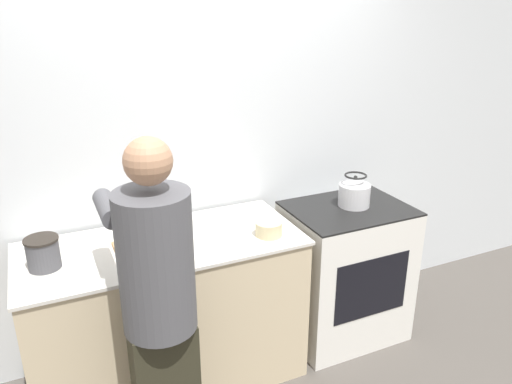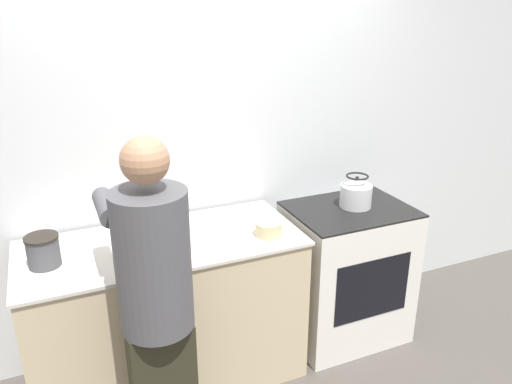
{
  "view_description": "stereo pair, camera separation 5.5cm",
  "coord_description": "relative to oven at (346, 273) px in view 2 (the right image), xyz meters",
  "views": [
    {
      "loc": [
        -0.97,
        -2.11,
        2.15
      ],
      "look_at": [
        0.11,
        0.23,
        1.16
      ],
      "focal_mm": 35.0,
      "sensor_mm": 36.0,
      "label": 1
    },
    {
      "loc": [
        -0.92,
        -2.13,
        2.15
      ],
      "look_at": [
        0.11,
        0.23,
        1.16
      ],
      "focal_mm": 35.0,
      "sensor_mm": 36.0,
      "label": 2
    }
  ],
  "objects": [
    {
      "name": "wall_back",
      "position": [
        -0.79,
        0.44,
        0.84
      ],
      "size": [
        8.0,
        0.05,
        2.6
      ],
      "color": "silver",
      "rests_on": "ground_plane"
    },
    {
      "name": "counter",
      "position": [
        -1.2,
        0.04,
        -0.01
      ],
      "size": [
        1.54,
        0.69,
        0.91
      ],
      "color": "#C6B28E",
      "rests_on": "ground_plane"
    },
    {
      "name": "oven",
      "position": [
        0.0,
        0.0,
        0.0
      ],
      "size": [
        0.75,
        0.58,
        0.93
      ],
      "color": "silver",
      "rests_on": "ground_plane"
    },
    {
      "name": "person",
      "position": [
        -1.35,
        -0.49,
        0.43
      ],
      "size": [
        0.37,
        0.61,
        1.65
      ],
      "color": "#2B291C",
      "rests_on": "ground_plane"
    },
    {
      "name": "cutting_board",
      "position": [
        -1.3,
        0.04,
        0.46
      ],
      "size": [
        0.3,
        0.2,
        0.02
      ],
      "color": "#A87A4C",
      "rests_on": "counter"
    },
    {
      "name": "knife",
      "position": [
        -1.33,
        0.03,
        0.47
      ],
      "size": [
        0.2,
        0.11,
        0.01
      ],
      "rotation": [
        0.0,
        0.0,
        -0.42
      ],
      "color": "silver",
      "rests_on": "cutting_board"
    },
    {
      "name": "kettle",
      "position": [
        0.04,
        0.02,
        0.55
      ],
      "size": [
        0.2,
        0.2,
        0.21
      ],
      "color": "silver",
      "rests_on": "oven"
    },
    {
      "name": "bowl_prep",
      "position": [
        -1.12,
        0.25,
        0.48
      ],
      "size": [
        0.14,
        0.14,
        0.07
      ],
      "color": "brown",
      "rests_on": "counter"
    },
    {
      "name": "bowl_mixing",
      "position": [
        -0.62,
        -0.11,
        0.49
      ],
      "size": [
        0.15,
        0.15,
        0.08
      ],
      "color": "#C6B789",
      "rests_on": "counter"
    },
    {
      "name": "canister_jar",
      "position": [
        -1.79,
        0.02,
        0.53
      ],
      "size": [
        0.16,
        0.16,
        0.16
      ],
      "color": "#4C4C51",
      "rests_on": "counter"
    }
  ]
}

